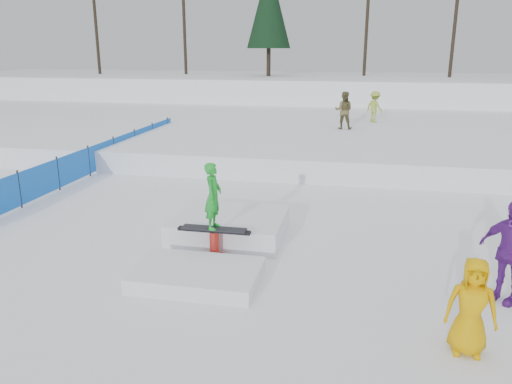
% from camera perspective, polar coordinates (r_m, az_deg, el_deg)
% --- Properties ---
extents(ground, '(120.00, 120.00, 0.00)m').
position_cam_1_polar(ground, '(10.51, -4.93, -8.60)').
color(ground, white).
extents(snow_berm, '(60.00, 14.00, 2.40)m').
position_cam_1_polar(snow_berm, '(39.36, 7.67, 11.30)').
color(snow_berm, white).
rests_on(snow_berm, ground).
extents(snow_midrise, '(50.00, 18.00, 0.80)m').
position_cam_1_polar(snow_midrise, '(25.60, 5.27, 7.07)').
color(snow_midrise, white).
rests_on(snow_midrise, ground).
extents(safety_fence, '(0.05, 16.00, 1.10)m').
position_cam_1_polar(safety_fence, '(18.67, -18.55, 3.40)').
color(safety_fence, blue).
rests_on(safety_fence, ground).
extents(treeline, '(40.24, 4.22, 10.50)m').
position_cam_1_polar(treeline, '(37.69, 17.85, 20.02)').
color(treeline, black).
rests_on(treeline, snow_berm).
extents(walker_olive, '(0.85, 0.68, 1.71)m').
position_cam_1_polar(walker_olive, '(23.52, 10.00, 9.18)').
color(walker_olive, brown).
rests_on(walker_olive, snow_midrise).
extents(walker_ygreen, '(1.12, 1.10, 1.54)m').
position_cam_1_polar(walker_ygreen, '(26.02, 13.41, 9.45)').
color(walker_ygreen, '#96AD35').
rests_on(walker_ygreen, snow_midrise).
extents(spectator_purple, '(1.13, 1.08, 1.89)m').
position_cam_1_polar(spectator_purple, '(9.87, 27.00, -6.10)').
color(spectator_purple, '#60208C').
rests_on(spectator_purple, ground).
extents(spectator_yellow, '(0.77, 0.53, 1.51)m').
position_cam_1_polar(spectator_yellow, '(8.09, 23.40, -11.93)').
color(spectator_yellow, '#DA9E00').
rests_on(spectator_yellow, ground).
extents(jib_rail_feature, '(2.60, 4.40, 2.11)m').
position_cam_1_polar(jib_rail_feature, '(11.37, -3.96, -4.96)').
color(jib_rail_feature, white).
rests_on(jib_rail_feature, ground).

